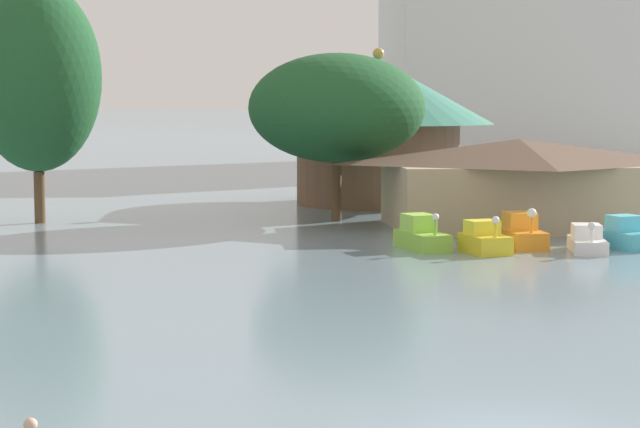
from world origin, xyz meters
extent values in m
sphere|color=tan|center=(-8.21, -1.76, 1.13)|extent=(0.22, 0.22, 0.22)
cube|color=#8CCC3F|center=(3.30, 26.19, 0.37)|extent=(2.06, 3.22, 0.73)
cube|color=#A0E24F|center=(3.20, 26.55, 1.09)|extent=(1.44, 1.59, 0.72)
cylinder|color=#8CCC3F|center=(3.62, 25.04, 1.03)|extent=(0.14, 0.14, 0.60)
sphere|color=white|center=(3.62, 25.04, 1.48)|extent=(0.30, 0.30, 0.30)
cube|color=yellow|center=(5.63, 24.77, 0.38)|extent=(1.91, 2.52, 0.76)
cube|color=yellow|center=(5.57, 25.04, 1.04)|extent=(1.42, 1.26, 0.58)
cylinder|color=yellow|center=(5.83, 23.89, 1.03)|extent=(0.14, 0.14, 0.56)
sphere|color=white|center=(5.83, 23.89, 1.46)|extent=(0.30, 0.30, 0.30)
cube|color=orange|center=(7.65, 26.42, 0.37)|extent=(1.55, 2.95, 0.74)
cube|color=gold|center=(7.63, 26.78, 1.11)|extent=(1.27, 1.35, 0.73)
cylinder|color=orange|center=(7.70, 25.27, 1.06)|extent=(0.14, 0.14, 0.64)
sphere|color=white|center=(7.70, 25.27, 1.58)|extent=(0.40, 0.40, 0.40)
cube|color=white|center=(9.92, 24.75, 0.28)|extent=(1.87, 3.07, 0.56)
cube|color=white|center=(9.99, 25.10, 0.84)|extent=(1.36, 1.48, 0.56)
cylinder|color=white|center=(9.70, 23.62, 0.81)|extent=(0.14, 0.14, 0.50)
sphere|color=white|center=(9.70, 23.62, 1.21)|extent=(0.32, 0.32, 0.32)
cube|color=#4CB7CC|center=(11.96, 25.54, 0.37)|extent=(2.04, 2.68, 0.73)
cube|color=#5DCDE2|center=(11.87, 25.83, 1.06)|extent=(1.46, 1.37, 0.66)
cube|color=tan|center=(9.51, 33.75, 1.57)|extent=(12.44, 7.83, 3.15)
pyramid|color=brown|center=(9.51, 33.75, 3.75)|extent=(13.43, 9.01, 1.21)
cylinder|color=brown|center=(4.53, 47.19, 2.42)|extent=(9.88, 9.88, 4.84)
cone|color=#387F6B|center=(4.53, 47.19, 6.78)|extent=(13.99, 13.99, 3.87)
sphere|color=#B7993D|center=(4.53, 47.19, 9.06)|extent=(0.70, 0.70, 0.70)
cylinder|color=brown|center=(-14.26, 38.09, 1.31)|extent=(0.55, 0.55, 2.63)
ellipsoid|color=#1E5128|center=(-14.26, 38.09, 7.45)|extent=(6.51, 6.51, 9.65)
cylinder|color=brown|center=(0.95, 37.56, 1.52)|extent=(0.52, 0.52, 3.05)
ellipsoid|color=#1E5128|center=(0.95, 37.56, 5.86)|extent=(9.11, 9.11, 5.62)
cube|color=silver|center=(26.28, 92.37, 13.94)|extent=(27.37, 17.90, 27.89)
camera|label=1|loc=(-5.30, -18.77, 6.13)|focal=61.61mm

